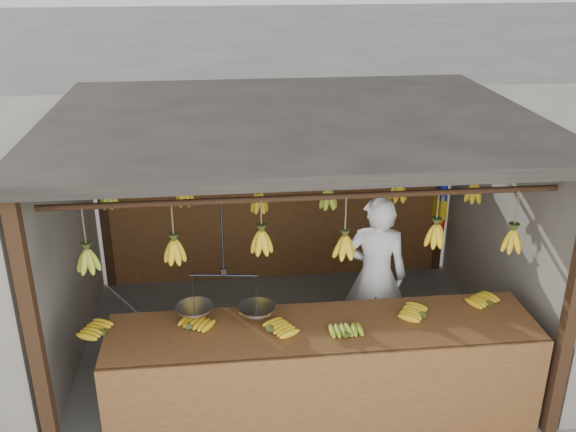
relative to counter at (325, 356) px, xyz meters
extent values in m
plane|color=#5B5B57|center=(-0.13, 1.23, -0.71)|extent=(80.00, 80.00, 0.00)
cube|color=black|center=(-2.13, -0.27, 0.44)|extent=(0.10, 0.10, 2.30)
cube|color=black|center=(1.87, -0.27, 0.44)|extent=(0.10, 0.10, 2.30)
cube|color=black|center=(-2.13, 2.73, 0.44)|extent=(0.10, 0.10, 2.30)
cube|color=black|center=(1.87, 2.73, 0.44)|extent=(0.10, 0.10, 2.30)
cube|color=black|center=(-0.13, 1.23, 1.64)|extent=(4.30, 3.30, 0.10)
cylinder|color=black|center=(-0.13, 0.23, 1.29)|extent=(4.00, 0.05, 0.05)
cylinder|color=black|center=(-0.13, 1.23, 1.29)|extent=(4.00, 0.05, 0.05)
cylinder|color=black|center=(-0.13, 2.23, 1.29)|extent=(4.00, 0.05, 0.05)
cube|color=brown|center=(-0.13, 2.73, 0.19)|extent=(4.00, 0.06, 1.80)
cube|color=brown|center=(0.01, 0.13, 0.15)|extent=(3.52, 0.78, 0.08)
cube|color=brown|center=(0.01, -0.26, -0.26)|extent=(3.52, 0.04, 0.90)
cube|color=black|center=(-1.66, -0.21, -0.30)|extent=(0.07, 0.07, 0.82)
cube|color=black|center=(1.67, -0.21, -0.30)|extent=(0.07, 0.07, 0.82)
cube|color=black|center=(-1.66, 0.47, -0.30)|extent=(0.07, 0.07, 0.82)
cube|color=black|center=(1.67, 0.47, -0.30)|extent=(0.07, 0.07, 0.82)
ellipsoid|color=gold|center=(-1.75, 0.21, 0.22)|extent=(0.29, 0.27, 0.06)
ellipsoid|color=gold|center=(-1.07, 0.18, 0.22)|extent=(0.28, 0.30, 0.06)
ellipsoid|color=gold|center=(-0.42, 0.06, 0.22)|extent=(0.30, 0.28, 0.06)
ellipsoid|color=#92A523|center=(0.17, -0.07, 0.22)|extent=(0.19, 0.25, 0.06)
ellipsoid|color=gold|center=(0.85, 0.18, 0.22)|extent=(0.30, 0.28, 0.06)
ellipsoid|color=gold|center=(1.48, 0.28, 0.22)|extent=(0.27, 0.30, 0.06)
ellipsoid|color=#92A523|center=(-1.80, 0.20, 0.86)|extent=(0.16, 0.16, 0.28)
ellipsoid|color=gold|center=(-1.15, 0.22, 0.90)|extent=(0.16, 0.16, 0.28)
ellipsoid|color=gold|center=(-0.48, 0.21, 0.95)|extent=(0.16, 0.16, 0.28)
ellipsoid|color=gold|center=(0.17, 0.21, 0.87)|extent=(0.16, 0.16, 0.28)
ellipsoid|color=gold|center=(0.92, 0.28, 0.91)|extent=(0.16, 0.16, 0.28)
ellipsoid|color=gold|center=(1.54, 0.20, 0.86)|extent=(0.16, 0.16, 0.28)
ellipsoid|color=#92A523|center=(-1.79, 1.27, 0.96)|extent=(0.16, 0.16, 0.28)
ellipsoid|color=gold|center=(-1.11, 1.27, 0.95)|extent=(0.16, 0.16, 0.28)
ellipsoid|color=gold|center=(-0.43, 1.26, 0.86)|extent=(0.16, 0.16, 0.28)
ellipsoid|color=#92A523|center=(0.22, 1.26, 0.86)|extent=(0.16, 0.16, 0.28)
ellipsoid|color=gold|center=(0.89, 1.27, 0.91)|extent=(0.16, 0.16, 0.28)
ellipsoid|color=gold|center=(1.60, 1.19, 0.90)|extent=(0.16, 0.16, 0.28)
ellipsoid|color=gold|center=(-1.80, 2.26, 0.94)|extent=(0.16, 0.16, 0.28)
ellipsoid|color=gold|center=(-1.17, 2.28, 0.90)|extent=(0.16, 0.16, 0.28)
ellipsoid|color=gold|center=(-0.51, 2.20, 0.89)|extent=(0.16, 0.16, 0.28)
ellipsoid|color=gold|center=(0.23, 2.22, 0.93)|extent=(0.16, 0.16, 0.28)
ellipsoid|color=gold|center=(0.88, 2.21, 0.90)|extent=(0.16, 0.16, 0.28)
ellipsoid|color=#92A523|center=(1.61, 2.20, 0.91)|extent=(0.16, 0.16, 0.28)
cylinder|color=black|center=(-0.78, 0.23, 0.98)|extent=(0.02, 0.02, 0.63)
cylinder|color=black|center=(-0.78, 0.23, 0.66)|extent=(0.54, 0.09, 0.02)
cylinder|color=silver|center=(-1.03, 0.26, 0.36)|extent=(0.29, 0.29, 0.02)
cylinder|color=silver|center=(-0.54, 0.20, 0.36)|extent=(0.29, 0.29, 0.02)
imported|color=white|center=(0.67, 1.07, 0.12)|extent=(0.67, 0.51, 1.65)
cube|color=#199926|center=(1.81, 2.58, 0.78)|extent=(0.08, 0.26, 0.34)
cube|color=#1426BF|center=(1.81, 2.58, 0.47)|extent=(0.08, 0.26, 0.34)
cube|color=yellow|center=(1.81, 2.58, 0.20)|extent=(0.08, 0.26, 0.34)
cube|color=red|center=(1.81, 2.58, -0.11)|extent=(0.08, 0.26, 0.34)
camera|label=1|loc=(-0.77, -4.26, 3.06)|focal=40.00mm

